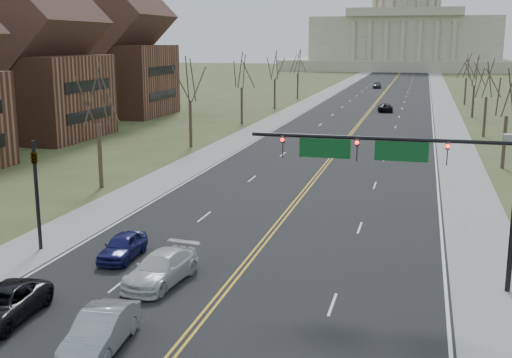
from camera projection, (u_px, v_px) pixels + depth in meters
The scene contains 27 objects.
road at pixel (378, 100), 123.52m from camera, with size 20.00×380.00×0.01m, color black.
cross_road at pixel (191, 331), 25.14m from camera, with size 120.00×14.00×0.01m, color black.
sidewalk_left at pixel (317, 98), 126.47m from camera, with size 4.00×380.00×0.03m, color gray.
sidewalk_right at pixel (443, 101), 120.57m from camera, with size 4.00×380.00×0.03m, color gray.
center_line at pixel (378, 100), 123.52m from camera, with size 0.42×380.00×0.01m, color gold.
edge_line_left at pixel (328, 99), 125.93m from camera, with size 0.15×380.00×0.01m, color silver.
edge_line_right at pixel (431, 101), 121.11m from camera, with size 0.15×380.00×0.01m, color silver.
capitol at pixel (405, 33), 252.86m from camera, with size 90.00×60.00×50.00m.
signal_mast at pixel (400, 162), 29.19m from camera, with size 12.12×0.44×7.20m.
signal_left at pixel (36, 183), 34.28m from camera, with size 0.32×0.36×6.00m.
tree_l_0 at pixel (97, 98), 48.30m from camera, with size 3.96×3.96×9.00m.
tree_r_1 at pixel (508, 95), 55.89m from camera, with size 3.74×3.74×8.50m.
tree_l_1 at pixel (190, 82), 67.22m from camera, with size 3.96×3.96×9.00m.
tree_r_2 at pixel (487, 81), 74.81m from camera, with size 3.74×3.74×8.50m.
tree_l_2 at pixel (242, 73), 86.14m from camera, with size 3.96×3.96×9.00m.
tree_r_3 at pixel (475, 73), 93.73m from camera, with size 3.74×3.74×8.50m.
tree_l_3 at pixel (275, 67), 105.05m from camera, with size 3.96×3.96×9.00m.
tree_r_4 at pixel (467, 67), 112.65m from camera, with size 3.74×3.74×8.50m.
tree_l_4 at pixel (298, 63), 123.97m from camera, with size 3.96×3.96×9.00m.
bldg_left_mid at pixel (28, 64), 73.81m from camera, with size 15.10×14.28×20.75m.
bldg_left_far at pixel (109, 52), 96.79m from camera, with size 17.10×14.28×23.25m.
car_sb_inner_lead at pixel (101, 330), 23.54m from camera, with size 1.56×4.48×1.48m, color #96999E.
car_sb_outer_lead at pixel (2, 305), 25.95m from camera, with size 2.27×4.92×1.37m, color black.
car_sb_inner_second at pixel (161, 268), 30.02m from camera, with size 2.01×4.94×1.43m, color silver.
car_sb_outer_second at pixel (123, 246), 33.41m from camera, with size 1.56×3.89×1.32m, color navy.
car_far_nb at pixel (385, 107), 102.81m from camera, with size 2.21×4.79×1.33m, color black.
car_far_sb at pixel (377, 85), 153.30m from camera, with size 1.91×4.74×1.62m, color #48494F.
Camera 1 is at (8.33, -15.92, 11.17)m, focal length 45.00 mm.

